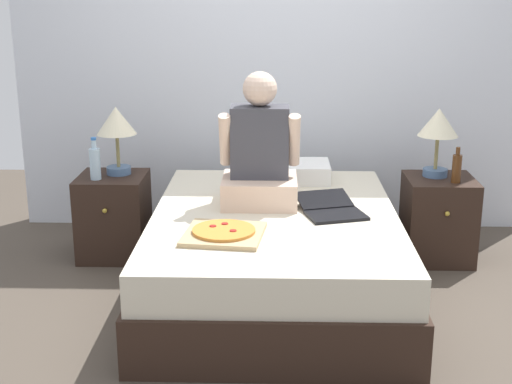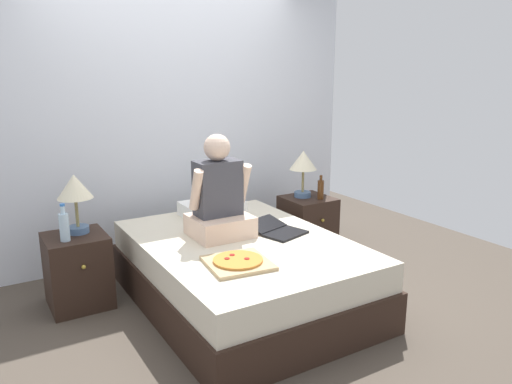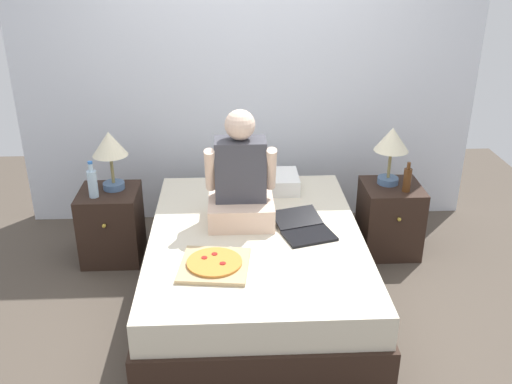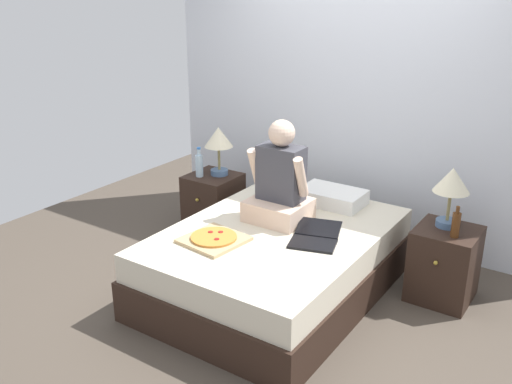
# 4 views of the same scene
# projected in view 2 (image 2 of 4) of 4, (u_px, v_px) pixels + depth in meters

# --- Properties ---
(ground_plane) EXTENTS (5.80, 5.80, 0.00)m
(ground_plane) POSITION_uv_depth(u_px,v_px,m) (242.00, 302.00, 3.87)
(ground_plane) COLOR #4C4238
(wall_back) EXTENTS (3.80, 0.12, 2.50)m
(wall_back) POSITION_uv_depth(u_px,v_px,m) (171.00, 125.00, 4.68)
(wall_back) COLOR silver
(wall_back) RESTS_ON ground
(bed) EXTENTS (1.44, 1.97, 0.51)m
(bed) POSITION_uv_depth(u_px,v_px,m) (242.00, 272.00, 3.80)
(bed) COLOR black
(bed) RESTS_ON ground
(nightstand_left) EXTENTS (0.44, 0.47, 0.56)m
(nightstand_left) POSITION_uv_depth(u_px,v_px,m) (78.00, 270.00, 3.77)
(nightstand_left) COLOR black
(nightstand_left) RESTS_ON ground
(lamp_on_left_nightstand) EXTENTS (0.26, 0.26, 0.45)m
(lamp_on_left_nightstand) POSITION_uv_depth(u_px,v_px,m) (75.00, 191.00, 3.68)
(lamp_on_left_nightstand) COLOR #4C6B93
(lamp_on_left_nightstand) RESTS_ON nightstand_left
(water_bottle) EXTENTS (0.07, 0.07, 0.28)m
(water_bottle) POSITION_uv_depth(u_px,v_px,m) (64.00, 226.00, 3.56)
(water_bottle) COLOR silver
(water_bottle) RESTS_ON nightstand_left
(nightstand_right) EXTENTS (0.44, 0.47, 0.56)m
(nightstand_right) POSITION_uv_depth(u_px,v_px,m) (307.00, 225.00, 4.85)
(nightstand_right) COLOR black
(nightstand_right) RESTS_ON ground
(lamp_on_right_nightstand) EXTENTS (0.26, 0.26, 0.45)m
(lamp_on_right_nightstand) POSITION_uv_depth(u_px,v_px,m) (303.00, 164.00, 4.73)
(lamp_on_right_nightstand) COLOR #4C6B93
(lamp_on_right_nightstand) RESTS_ON nightstand_right
(beer_bottle) EXTENTS (0.06, 0.06, 0.23)m
(beer_bottle) POSITION_uv_depth(u_px,v_px,m) (321.00, 189.00, 4.71)
(beer_bottle) COLOR #512D14
(beer_bottle) RESTS_ON nightstand_right
(pillow) EXTENTS (0.52, 0.34, 0.12)m
(pillow) POSITION_uv_depth(u_px,v_px,m) (212.00, 208.00, 4.36)
(pillow) COLOR white
(pillow) RESTS_ON bed
(person_seated) EXTENTS (0.47, 0.40, 0.78)m
(person_seated) POSITION_uv_depth(u_px,v_px,m) (219.00, 199.00, 3.78)
(person_seated) COLOR beige
(person_seated) RESTS_ON bed
(laptop) EXTENTS (0.42, 0.49, 0.07)m
(laptop) POSITION_uv_depth(u_px,v_px,m) (279.00, 230.00, 3.89)
(laptop) COLOR black
(laptop) RESTS_ON bed
(pizza_box) EXTENTS (0.44, 0.44, 0.05)m
(pizza_box) POSITION_uv_depth(u_px,v_px,m) (238.00, 262.00, 3.26)
(pizza_box) COLOR tan
(pizza_box) RESTS_ON bed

